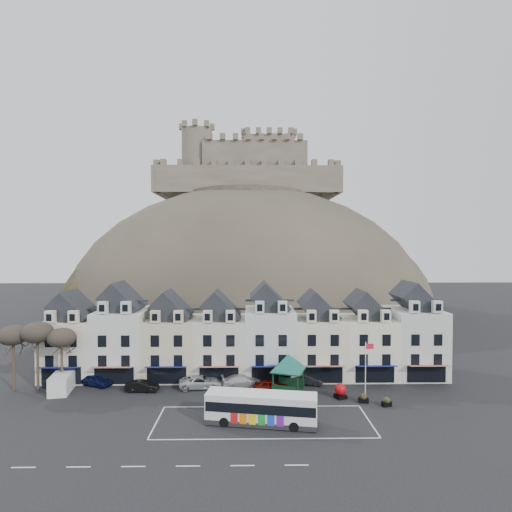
{
  "coord_description": "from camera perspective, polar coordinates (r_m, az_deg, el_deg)",
  "views": [
    {
      "loc": [
        0.62,
        -39.49,
        18.34
      ],
      "look_at": [
        1.6,
        24.0,
        16.47
      ],
      "focal_mm": 28.0,
      "sensor_mm": 36.0,
      "label": 1
    }
  ],
  "objects": [
    {
      "name": "castle",
      "position": [
        117.47,
        -0.95,
        12.41
      ],
      "size": [
        50.2,
        22.2,
        22.0
      ],
      "color": "brown",
      "rests_on": "ground"
    },
    {
      "name": "planter_west",
      "position": [
        50.53,
        15.09,
        -19.0
      ],
      "size": [
        1.17,
        0.79,
        1.12
      ],
      "rotation": [
        0.0,
        0.0,
        -0.08
      ],
      "color": "black",
      "rests_on": "ground"
    },
    {
      "name": "castle_hill",
      "position": [
        109.96,
        -0.55,
        -7.85
      ],
      "size": [
        100.0,
        76.0,
        68.0
      ],
      "color": "#3D372F",
      "rests_on": "ground"
    },
    {
      "name": "ground",
      "position": [
        43.54,
        -1.77,
        -23.22
      ],
      "size": [
        300.0,
        300.0,
        0.0
      ],
      "primitive_type": "plane",
      "color": "black",
      "rests_on": "ground"
    },
    {
      "name": "townhouse_terrace",
      "position": [
        56.97,
        -1.37,
        -11.54
      ],
      "size": [
        54.4,
        9.35,
        11.8
      ],
      "color": "silver",
      "rests_on": "ground"
    },
    {
      "name": "bus",
      "position": [
        43.46,
        0.76,
        -20.74
      ],
      "size": [
        11.55,
        4.42,
        3.18
      ],
      "rotation": [
        0.0,
        0.0,
        -0.16
      ],
      "color": "#262628",
      "rests_on": "ground"
    },
    {
      "name": "red_buoy",
      "position": [
        51.1,
        11.96,
        -18.31
      ],
      "size": [
        1.52,
        1.52,
        1.76
      ],
      "rotation": [
        0.0,
        0.0,
        0.36
      ],
      "color": "black",
      "rests_on": "ground"
    },
    {
      "name": "car_maroon",
      "position": [
        52.12,
        2.24,
        -18.05
      ],
      "size": [
        4.46,
        2.12,
        1.47
      ],
      "primitive_type": "imported",
      "rotation": [
        0.0,
        0.0,
        1.48
      ],
      "color": "#560C04",
      "rests_on": "ground"
    },
    {
      "name": "tree_left_near",
      "position": [
        56.53,
        -26.03,
        -10.52
      ],
      "size": [
        3.43,
        3.43,
        7.84
      ],
      "color": "#372E23",
      "rests_on": "ground"
    },
    {
      "name": "car_charcoal",
      "position": [
        54.97,
        7.41,
        -17.11
      ],
      "size": [
        4.12,
        2.39,
        1.28
      ],
      "primitive_type": "imported",
      "rotation": [
        0.0,
        0.0,
        1.29
      ],
      "color": "black",
      "rests_on": "ground"
    },
    {
      "name": "car_white",
      "position": [
        53.74,
        -2.02,
        -17.4
      ],
      "size": [
        5.62,
        3.2,
        1.53
      ],
      "primitive_type": "imported",
      "rotation": [
        0.0,
        0.0,
        1.78
      ],
      "color": "#BCBCBC",
      "rests_on": "ground"
    },
    {
      "name": "coach_bay_markings",
      "position": [
        44.7,
        1.04,
        -22.54
      ],
      "size": [
        22.0,
        7.5,
        0.01
      ],
      "primitive_type": "cube",
      "color": "silver",
      "rests_on": "ground"
    },
    {
      "name": "flagpole",
      "position": [
        49.56,
        15.46,
        -15.16
      ],
      "size": [
        1.02,
        0.2,
        7.05
      ],
      "rotation": [
        0.0,
        0.0,
        0.14
      ],
      "color": "silver",
      "rests_on": "ground"
    },
    {
      "name": "planter_east",
      "position": [
        50.25,
        18.16,
        -19.17
      ],
      "size": [
        1.18,
        0.82,
        1.07
      ],
      "rotation": [
        0.0,
        0.0,
        0.28
      ],
      "color": "black",
      "rests_on": "ground"
    },
    {
      "name": "tree_left_far",
      "position": [
        59.22,
        -31.37,
        -9.7
      ],
      "size": [
        3.61,
        3.61,
        8.24
      ],
      "color": "#372E23",
      "rests_on": "ground"
    },
    {
      "name": "car_navy",
      "position": [
        57.94,
        -21.84,
        -16.11
      ],
      "size": [
        4.73,
        3.39,
        1.5
      ],
      "primitive_type": "imported",
      "rotation": [
        0.0,
        0.0,
        1.15
      ],
      "color": "#0C143E",
      "rests_on": "ground"
    },
    {
      "name": "car_black",
      "position": [
        54.1,
        -15.97,
        -17.44
      ],
      "size": [
        4.15,
        1.64,
        1.35
      ],
      "primitive_type": "imported",
      "rotation": [
        0.0,
        0.0,
        1.52
      ],
      "color": "black",
      "rests_on": "ground"
    },
    {
      "name": "white_van",
      "position": [
        57.54,
        -25.89,
        -15.87
      ],
      "size": [
        2.98,
        5.3,
        2.28
      ],
      "rotation": [
        0.0,
        0.0,
        0.17
      ],
      "color": "white",
      "rests_on": "ground"
    },
    {
      "name": "tree_left_mid",
      "position": [
        57.71,
        -28.78,
        -9.61
      ],
      "size": [
        3.78,
        3.78,
        8.64
      ],
      "color": "#372E23",
      "rests_on": "ground"
    },
    {
      "name": "car_silver",
      "position": [
        53.79,
        -7.84,
        -17.39
      ],
      "size": [
        5.71,
        3.08,
        1.55
      ],
      "primitive_type": "imported",
      "rotation": [
        0.0,
        0.0,
        1.67
      ],
      "color": "#B8BBC1",
      "rests_on": "ground"
    },
    {
      "name": "bus_shelter",
      "position": [
        51.36,
        4.65,
        -14.91
      ],
      "size": [
        7.01,
        7.01,
        4.74
      ],
      "rotation": [
        0.0,
        0.0,
        -0.35
      ],
      "color": "#10311B",
      "rests_on": "ground"
    }
  ]
}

